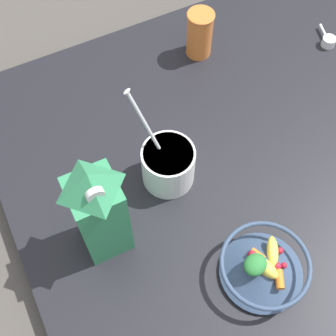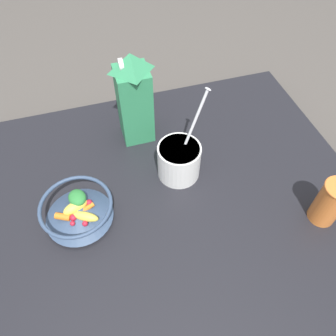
{
  "view_description": "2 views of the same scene",
  "coord_description": "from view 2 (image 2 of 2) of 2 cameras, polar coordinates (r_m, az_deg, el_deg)",
  "views": [
    {
      "loc": [
        -0.42,
        -0.41,
        1.04
      ],
      "look_at": [
        -0.19,
        0.06,
        0.11
      ],
      "focal_mm": 50.0,
      "sensor_mm": 36.0,
      "label": 1
    },
    {
      "loc": [
        0.38,
        -0.13,
        0.82
      ],
      "look_at": [
        -0.16,
        0.03,
        0.11
      ],
      "focal_mm": 35.0,
      "sensor_mm": 36.0,
      "label": 2
    }
  ],
  "objects": [
    {
      "name": "ground_plane",
      "position": [
        0.92,
        1.24,
        -12.53
      ],
      "size": [
        6.0,
        6.0,
        0.0
      ],
      "primitive_type": "plane",
      "color": "#4C4742"
    },
    {
      "name": "countertop",
      "position": [
        0.89,
        1.27,
        -11.84
      ],
      "size": [
        1.13,
        1.13,
        0.05
      ],
      "color": "black",
      "rests_on": "ground_plane"
    },
    {
      "name": "fruit_bowl",
      "position": [
        0.89,
        -15.48,
        -7.09
      ],
      "size": [
        0.19,
        0.19,
        0.08
      ],
      "color": "#384C6B",
      "rests_on": "countertop"
    },
    {
      "name": "milk_carton",
      "position": [
        0.99,
        -5.94,
        12.01
      ],
      "size": [
        0.1,
        0.1,
        0.3
      ],
      "color": "#338C59",
      "rests_on": "countertop"
    },
    {
      "name": "yogurt_tub",
      "position": [
        0.93,
        1.94,
        1.52
      ],
      "size": [
        0.12,
        0.16,
        0.26
      ],
      "color": "white",
      "rests_on": "countertop"
    },
    {
      "name": "drinking_cup",
      "position": [
        0.93,
        26.42,
        -5.34
      ],
      "size": [
        0.07,
        0.07,
        0.14
      ],
      "color": "orange",
      "rests_on": "countertop"
    }
  ]
}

